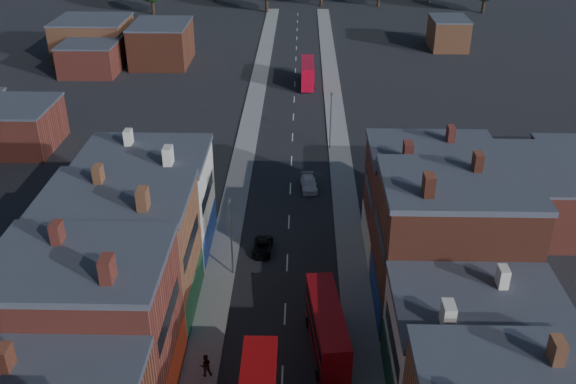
{
  "coord_description": "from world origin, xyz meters",
  "views": [
    {
      "loc": [
        1.31,
        -21.03,
        35.93
      ],
      "look_at": [
        0.0,
        35.61,
        6.07
      ],
      "focal_mm": 40.0,
      "sensor_mm": 36.0,
      "label": 1
    }
  ],
  "objects_px": {
    "bus_1": "(327,329)",
    "car_3": "(309,184)",
    "car_2": "(262,247)",
    "ped_1": "(206,365)",
    "bus_2": "(308,73)"
  },
  "relations": [
    {
      "from": "bus_1",
      "to": "car_3",
      "type": "bearing_deg",
      "value": 85.8
    },
    {
      "from": "car_3",
      "to": "ped_1",
      "type": "xyz_separation_m",
      "value": [
        -8.16,
        -31.83,
        0.44
      ]
    },
    {
      "from": "car_2",
      "to": "car_3",
      "type": "bearing_deg",
      "value": 74.24
    },
    {
      "from": "bus_2",
      "to": "ped_1",
      "type": "relative_size",
      "value": 4.98
    },
    {
      "from": "car_2",
      "to": "car_3",
      "type": "relative_size",
      "value": 0.89
    },
    {
      "from": "bus_2",
      "to": "car_3",
      "type": "bearing_deg",
      "value": -90.12
    },
    {
      "from": "bus_1",
      "to": "car_3",
      "type": "height_order",
      "value": "bus_1"
    },
    {
      "from": "car_3",
      "to": "ped_1",
      "type": "bearing_deg",
      "value": -109.57
    },
    {
      "from": "car_3",
      "to": "ped_1",
      "type": "distance_m",
      "value": 32.86
    },
    {
      "from": "ped_1",
      "to": "car_2",
      "type": "bearing_deg",
      "value": -112.68
    },
    {
      "from": "bus_2",
      "to": "car_3",
      "type": "height_order",
      "value": "bus_2"
    },
    {
      "from": "car_2",
      "to": "bus_2",
      "type": "bearing_deg",
      "value": 87.96
    },
    {
      "from": "car_2",
      "to": "ped_1",
      "type": "relative_size",
      "value": 2.06
    },
    {
      "from": "car_2",
      "to": "ped_1",
      "type": "height_order",
      "value": "ped_1"
    },
    {
      "from": "car_2",
      "to": "car_3",
      "type": "height_order",
      "value": "car_3"
    }
  ]
}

